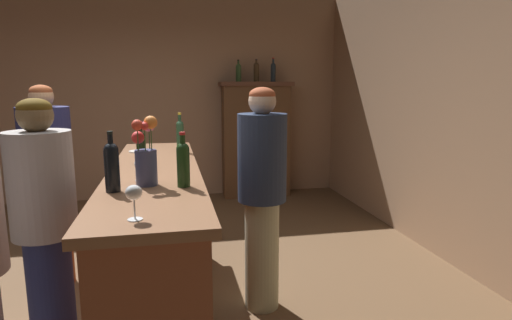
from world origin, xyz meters
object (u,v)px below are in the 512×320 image
Objects in this scene: wine_glass_mid at (134,194)px; bartender at (262,191)px; display_bottle_midleft at (256,71)px; wine_bottle_riesling at (180,134)px; patron_redhead at (45,221)px; wine_glass_front at (140,165)px; display_bottle_center at (273,71)px; bar_counter at (158,240)px; flower_arrangement at (146,154)px; wine_bottle_pinot at (183,162)px; patron_in_grey at (49,179)px; display_bottle_left at (238,72)px; wine_bottle_merlot at (141,146)px; wine_bottle_rose at (112,165)px; display_cabinet at (256,137)px; cheese_plate at (137,151)px.

bartender is at bearing 52.30° from wine_glass_mid.
wine_bottle_riesling is at bearing -116.81° from display_bottle_midleft.
patron_redhead is 0.96× the size of bartender.
bartender is at bearing 17.10° from wine_glass_front.
bar_counter is at bearing -117.90° from display_bottle_center.
display_bottle_midleft is at bearing 68.52° from flower_arrangement.
wine_bottle_pinot is 3.91m from display_bottle_center.
display_bottle_center is 0.21× the size of patron_in_grey.
display_bottle_left is 0.97× the size of display_bottle_midleft.
wine_glass_mid is 1.91m from patron_in_grey.
display_bottle_left is at bearing 67.45° from wine_bottle_merlot.
wine_bottle_rose is (-0.40, -1.34, -0.00)m from wine_bottle_riesling.
wine_bottle_merlot is 0.19× the size of patron_in_grey.
display_bottle_midleft is 0.20× the size of patron_redhead.
flower_arrangement is (0.07, -0.64, 0.04)m from wine_bottle_merlot.
patron_redhead is at bearing -119.66° from display_cabinet.
cheese_plate is 0.47× the size of display_bottle_left.
bartender reaches higher than wine_bottle_riesling.
wine_bottle_rose is (-0.20, -0.60, 0.67)m from bar_counter.
bartender reaches higher than wine_bottle_merlot.
display_bottle_left reaches higher than bartender.
wine_glass_mid is 0.49× the size of display_bottle_midleft.
wine_bottle_pinot is at bearing 67.99° from wine_glass_mid.
wine_bottle_pinot is 1.40m from cheese_plate.
wine_glass_mid is at bearing -108.58° from display_cabinet.
wine_bottle_rose reaches higher than wine_bottle_pinot.
bartender is (0.90, -0.90, -0.17)m from cheese_plate.
display_bottle_left reaches higher than wine_bottle_riesling.
display_cabinet reaches higher than wine_bottle_riesling.
wine_glass_mid is at bearing -92.45° from bar_counter.
wine_bottle_pinot is at bearing -111.59° from display_bottle_center.
wine_bottle_merlot is at bearing -116.69° from display_cabinet.
patron_redhead reaches higher than wine_bottle_riesling.
display_bottle_center is 4.20m from patron_redhead.
wine_bottle_rose reaches higher than cheese_plate.
wine_bottle_merlot is 0.20× the size of bartender.
bar_counter is at bearing 2.65° from patron_in_grey.
wine_bottle_pinot is (0.38, 0.04, -0.01)m from wine_bottle_rose.
display_cabinet is 3.96m from wine_bottle_rose.
display_bottle_left reaches higher than wine_bottle_rose.
display_cabinet reaches higher than wine_bottle_rose.
wine_bottle_riesling is 1.46m from patron_redhead.
wine_bottle_riesling is 1.07× the size of display_bottle_midleft.
display_bottle_left is 0.26m from display_bottle_midleft.
bartender is (0.76, 0.37, -0.35)m from flower_arrangement.
wine_bottle_merlot is 1.03× the size of display_bottle_left.
flower_arrangement reaches higher than wine_glass_mid.
wine_bottle_merlot is 0.79× the size of flower_arrangement.
display_cabinet is at bearing 20.05° from patron_redhead.
patron_in_grey is at bearing 150.12° from wine_bottle_merlot.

